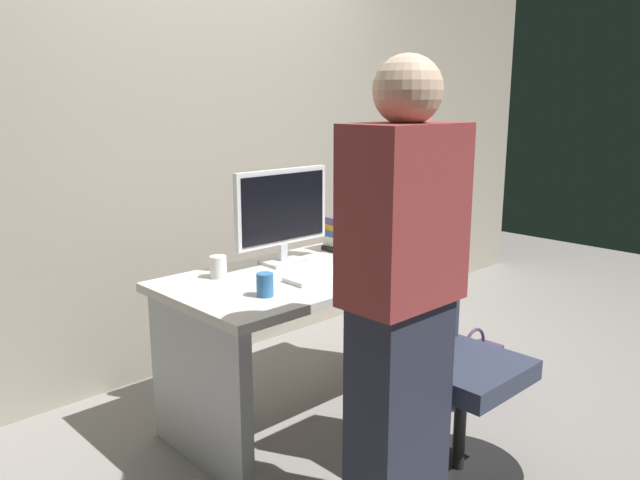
{
  "coord_description": "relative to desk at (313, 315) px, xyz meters",
  "views": [
    {
      "loc": [
        -1.94,
        -2.09,
        1.51
      ],
      "look_at": [
        0.0,
        -0.05,
        0.87
      ],
      "focal_mm": 35.6,
      "sensor_mm": 36.0,
      "label": 1
    }
  ],
  "objects": [
    {
      "name": "ground_plane",
      "position": [
        0.0,
        0.0,
        -0.5
      ],
      "size": [
        9.0,
        9.0,
        0.0
      ],
      "primitive_type": "plane",
      "color": "gray"
    },
    {
      "name": "wall_back",
      "position": [
        0.0,
        0.95,
        1.0
      ],
      "size": [
        6.4,
        0.1,
        3.0
      ],
      "primitive_type": "cube",
      "color": "#9E9384",
      "rests_on": "ground"
    },
    {
      "name": "desk",
      "position": [
        0.0,
        0.0,
        0.0
      ],
      "size": [
        1.4,
        0.74,
        0.72
      ],
      "color": "beige",
      "rests_on": "ground"
    },
    {
      "name": "office_chair",
      "position": [
        0.07,
        -0.74,
        -0.07
      ],
      "size": [
        0.52,
        0.52,
        0.94
      ],
      "color": "black",
      "rests_on": "ground"
    },
    {
      "name": "person_at_desk",
      "position": [
        -0.37,
        -0.83,
        0.34
      ],
      "size": [
        0.4,
        0.24,
        1.64
      ],
      "color": "#262838",
      "rests_on": "ground"
    },
    {
      "name": "monitor",
      "position": [
        -0.02,
        0.19,
        0.48
      ],
      "size": [
        0.54,
        0.14,
        0.46
      ],
      "color": "silver",
      "rests_on": "desk"
    },
    {
      "name": "keyboard",
      "position": [
        -0.02,
        -0.13,
        0.23
      ],
      "size": [
        0.43,
        0.14,
        0.02
      ],
      "primitive_type": "cube",
      "rotation": [
        0.0,
        0.0,
        -0.02
      ],
      "color": "white",
      "rests_on": "desk"
    },
    {
      "name": "mouse",
      "position": [
        0.25,
        -0.12,
        0.24
      ],
      "size": [
        0.06,
        0.1,
        0.03
      ],
      "primitive_type": "ellipsoid",
      "color": "black",
      "rests_on": "desk"
    },
    {
      "name": "cup_near_keyboard",
      "position": [
        -0.41,
        -0.16,
        0.27
      ],
      "size": [
        0.07,
        0.07,
        0.1
      ],
      "primitive_type": "cylinder",
      "color": "#3372B2",
      "rests_on": "desk"
    },
    {
      "name": "cup_by_monitor",
      "position": [
        -0.39,
        0.19,
        0.27
      ],
      "size": [
        0.07,
        0.07,
        0.1
      ],
      "primitive_type": "cylinder",
      "color": "white",
      "rests_on": "desk"
    },
    {
      "name": "book_stack",
      "position": [
        0.4,
        0.19,
        0.31
      ],
      "size": [
        0.21,
        0.18,
        0.18
      ],
      "color": "black",
      "rests_on": "desk"
    },
    {
      "name": "cell_phone",
      "position": [
        0.48,
        -0.15,
        0.23
      ],
      "size": [
        0.11,
        0.16,
        0.01
      ],
      "primitive_type": "cube",
      "rotation": [
        0.0,
        0.0,
        0.29
      ],
      "color": "black",
      "rests_on": "desk"
    },
    {
      "name": "handbag",
      "position": [
        0.69,
        -0.45,
        -0.36
      ],
      "size": [
        0.34,
        0.14,
        0.38
      ],
      "color": "#4C3356",
      "rests_on": "ground"
    }
  ]
}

